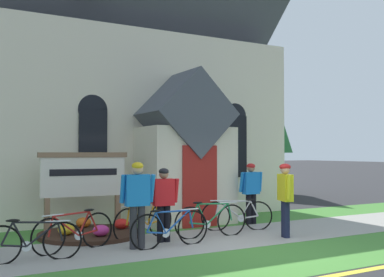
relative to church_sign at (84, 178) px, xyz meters
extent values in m
plane|color=#2B2B2D|center=(2.46, 0.27, -1.31)|extent=(140.00, 140.00, 0.00)
cube|color=#99968E|center=(0.50, -2.17, -1.30)|extent=(32.00, 2.43, 0.01)
cube|color=#427F33|center=(0.50, -4.47, -1.30)|extent=(32.00, 2.17, 0.01)
cube|color=#427F33|center=(0.50, 0.01, -1.30)|extent=(24.00, 1.91, 0.01)
cube|color=beige|center=(0.50, 5.52, 1.41)|extent=(12.98, 9.12, 5.43)
cube|color=#4C515B|center=(0.50, 5.52, 5.77)|extent=(13.48, 9.28, 9.28)
cube|color=beige|center=(2.84, 0.16, -0.01)|extent=(2.40, 1.60, 2.60)
cube|color=#4C515B|center=(2.84, 0.16, 1.64)|extent=(2.40, 1.80, 2.40)
cube|color=maroon|center=(2.84, -0.66, -0.26)|extent=(1.00, 0.06, 2.10)
cube|color=black|center=(0.50, 0.93, 0.79)|extent=(0.76, 0.06, 1.90)
cone|color=black|center=(0.50, 0.93, 1.74)|extent=(0.80, 0.06, 0.80)
cube|color=black|center=(5.04, 0.93, 0.79)|extent=(0.76, 0.06, 1.90)
cone|color=black|center=(5.04, 0.93, 1.74)|extent=(0.80, 0.06, 0.80)
cube|color=#7F6047|center=(-0.85, 0.04, -0.87)|extent=(0.12, 0.12, 0.87)
cube|color=#7F6047|center=(0.85, -0.03, -0.87)|extent=(0.12, 0.12, 0.87)
cube|color=silver|center=(0.00, 0.00, 0.03)|extent=(2.02, 0.16, 0.94)
cube|color=#7F6047|center=(0.00, 0.00, 0.56)|extent=(2.14, 0.21, 0.12)
cube|color=black|center=(0.00, -0.04, 0.14)|extent=(1.61, 0.08, 0.16)
cylinder|color=#382319|center=(0.00, -0.57, -1.26)|extent=(2.33, 2.33, 0.10)
ellipsoid|color=red|center=(0.79, -0.49, -1.09)|extent=(0.36, 0.36, 0.24)
ellipsoid|color=orange|center=(0.05, 0.15, -1.09)|extent=(0.36, 0.36, 0.24)
ellipsoid|color=gold|center=(-0.57, -0.69, -1.09)|extent=(0.36, 0.36, 0.24)
ellipsoid|color=#CC338C|center=(0.06, -1.17, -1.09)|extent=(0.36, 0.36, 0.24)
torus|color=black|center=(3.90, -1.71, -0.96)|extent=(0.69, 0.31, 0.73)
torus|color=black|center=(2.91, -1.30, -0.96)|extent=(0.69, 0.31, 0.73)
cylinder|color=#B7B7BC|center=(3.25, -1.44, -0.80)|extent=(0.55, 0.25, 0.45)
cylinder|color=#B7B7BC|center=(3.36, -1.49, -0.59)|extent=(0.74, 0.33, 0.04)
cylinder|color=#B7B7BC|center=(3.61, -1.59, -0.80)|extent=(0.26, 0.13, 0.44)
cylinder|color=#B7B7BC|center=(3.70, -1.63, -0.98)|extent=(0.41, 0.20, 0.09)
cylinder|color=#B7B7BC|center=(3.81, -1.67, -0.77)|extent=(0.22, 0.12, 0.39)
cylinder|color=#B7B7BC|center=(2.95, -1.32, -0.77)|extent=(0.12, 0.08, 0.38)
ellipsoid|color=black|center=(3.72, -1.64, -0.56)|extent=(0.25, 0.17, 0.05)
cylinder|color=silver|center=(2.99, -1.34, -0.57)|extent=(0.42, 0.19, 0.03)
cylinder|color=silver|center=(3.50, -1.55, -1.01)|extent=(0.17, 0.09, 0.18)
torus|color=black|center=(-0.22, -1.81, -0.96)|extent=(0.70, 0.24, 0.72)
torus|color=black|center=(-1.25, -2.12, -0.96)|extent=(0.70, 0.24, 0.72)
cylinder|color=#A51E19|center=(-0.90, -2.02, -0.80)|extent=(0.57, 0.20, 0.46)
cylinder|color=#A51E19|center=(-0.79, -1.98, -0.58)|extent=(0.77, 0.27, 0.05)
cylinder|color=#A51E19|center=(-0.52, -1.90, -0.79)|extent=(0.27, 0.11, 0.46)
cylinder|color=#A51E19|center=(-0.43, -1.87, -0.99)|extent=(0.43, 0.16, 0.09)
cylinder|color=#A51E19|center=(-0.31, -1.84, -0.76)|extent=(0.23, 0.10, 0.41)
cylinder|color=#A51E19|center=(-1.21, -2.11, -0.77)|extent=(0.13, 0.07, 0.39)
ellipsoid|color=black|center=(-0.41, -1.87, -0.54)|extent=(0.25, 0.15, 0.05)
cylinder|color=silver|center=(-1.17, -2.10, -0.56)|extent=(0.43, 0.15, 0.03)
cylinder|color=silver|center=(-0.63, -1.94, -1.01)|extent=(0.18, 0.07, 0.18)
torus|color=black|center=(0.55, -2.56, -0.96)|extent=(0.73, 0.08, 0.73)
torus|color=black|center=(1.61, -2.50, -0.96)|extent=(0.73, 0.08, 0.73)
cylinder|color=#194CA5|center=(1.25, -2.52, -0.80)|extent=(0.58, 0.07, 0.45)
cylinder|color=#194CA5|center=(1.14, -2.52, -0.58)|extent=(0.79, 0.08, 0.04)
cylinder|color=#194CA5|center=(0.86, -2.54, -0.80)|extent=(0.27, 0.05, 0.45)
cylinder|color=#194CA5|center=(0.76, -2.54, -0.98)|extent=(0.43, 0.06, 0.09)
cylinder|color=#194CA5|center=(0.65, -2.55, -0.77)|extent=(0.23, 0.05, 0.39)
cylinder|color=#194CA5|center=(1.57, -2.50, -0.77)|extent=(0.12, 0.04, 0.38)
ellipsoid|color=black|center=(0.74, -2.55, -0.55)|extent=(0.24, 0.09, 0.05)
cylinder|color=silver|center=(1.53, -2.50, -0.57)|extent=(0.44, 0.05, 0.03)
cylinder|color=silver|center=(0.98, -2.53, -1.01)|extent=(0.18, 0.03, 0.18)
torus|color=black|center=(1.84, -1.95, -0.95)|extent=(0.74, 0.09, 0.74)
torus|color=black|center=(2.89, -2.03, -0.95)|extent=(0.74, 0.09, 0.74)
cylinder|color=#19723F|center=(2.54, -2.01, -0.78)|extent=(0.57, 0.08, 0.47)
cylinder|color=#19723F|center=(2.42, -2.00, -0.55)|extent=(0.78, 0.10, 0.06)
cylinder|color=#19723F|center=(2.15, -1.98, -0.77)|extent=(0.27, 0.06, 0.48)
cylinder|color=#19723F|center=(2.05, -1.97, -0.98)|extent=(0.43, 0.07, 0.09)
cylinder|color=#19723F|center=(1.94, -1.96, -0.75)|extent=(0.22, 0.05, 0.43)
cylinder|color=#19723F|center=(2.85, -2.03, -0.76)|extent=(0.12, 0.05, 0.40)
ellipsoid|color=black|center=(2.03, -1.97, -0.51)|extent=(0.25, 0.10, 0.05)
cylinder|color=silver|center=(2.81, -2.03, -0.54)|extent=(0.44, 0.06, 0.03)
cylinder|color=silver|center=(2.26, -1.98, -1.01)|extent=(0.18, 0.03, 0.18)
torus|color=black|center=(-2.11, -2.45, -0.97)|extent=(0.70, 0.10, 0.70)
torus|color=black|center=(-1.09, -2.54, -0.97)|extent=(0.70, 0.10, 0.70)
cylinder|color=black|center=(-1.44, -2.51, -0.83)|extent=(0.55, 0.08, 0.41)
cylinder|color=black|center=(-1.55, -2.50, -0.61)|extent=(0.76, 0.10, 0.08)
cylinder|color=black|center=(-1.81, -2.48, -0.81)|extent=(0.26, 0.06, 0.45)
cylinder|color=black|center=(-1.90, -2.47, -1.00)|extent=(0.42, 0.07, 0.09)
cylinder|color=black|center=(-2.02, -2.46, -0.78)|extent=(0.22, 0.05, 0.40)
cylinder|color=black|center=(-1.13, -2.54, -0.81)|extent=(0.12, 0.05, 0.34)
ellipsoid|color=black|center=(-1.93, -2.47, -0.56)|extent=(0.25, 0.10, 0.05)
cylinder|color=silver|center=(-1.17, -2.54, -0.62)|extent=(0.44, 0.07, 0.03)
cylinder|color=silver|center=(-1.70, -2.49, -1.02)|extent=(0.18, 0.04, 0.18)
torus|color=black|center=(1.45, -1.24, -0.95)|extent=(0.71, 0.29, 0.74)
torus|color=black|center=(0.50, -1.59, -0.95)|extent=(0.71, 0.29, 0.74)
cylinder|color=orange|center=(0.82, -1.47, -0.78)|extent=(0.53, 0.22, 0.47)
cylinder|color=orange|center=(0.92, -1.43, -0.54)|extent=(0.72, 0.29, 0.08)
cylinder|color=orange|center=(1.17, -1.34, -0.76)|extent=(0.25, 0.12, 0.50)
cylinder|color=orange|center=(1.26, -1.31, -0.98)|extent=(0.40, 0.17, 0.09)
cylinder|color=orange|center=(1.36, -1.27, -0.74)|extent=(0.21, 0.11, 0.44)
cylinder|color=orange|center=(0.53, -1.57, -0.76)|extent=(0.12, 0.07, 0.40)
ellipsoid|color=black|center=(1.28, -1.30, -0.49)|extent=(0.25, 0.16, 0.05)
cylinder|color=silver|center=(0.57, -1.56, -0.54)|extent=(0.42, 0.18, 0.03)
cylinder|color=silver|center=(1.07, -1.38, -1.00)|extent=(0.18, 0.08, 0.18)
cylinder|color=#191E38|center=(3.80, -2.89, -0.89)|extent=(0.15, 0.15, 0.83)
cylinder|color=#191E38|center=(3.83, -2.78, -0.89)|extent=(0.15, 0.15, 0.83)
cube|color=yellow|center=(3.82, -2.84, -0.18)|extent=(0.32, 0.50, 0.60)
sphere|color=tan|center=(3.82, -2.84, 0.23)|extent=(0.21, 0.21, 0.21)
ellipsoid|color=red|center=(3.82, -2.84, 0.29)|extent=(0.32, 0.29, 0.15)
cylinder|color=yellow|center=(3.70, -3.10, -0.15)|extent=(0.09, 0.12, 0.55)
cylinder|color=yellow|center=(3.93, -2.58, -0.15)|extent=(0.09, 0.10, 0.54)
cylinder|color=black|center=(1.10, -2.00, -0.91)|extent=(0.15, 0.15, 0.78)
cylinder|color=black|center=(1.25, -2.02, -0.91)|extent=(0.15, 0.15, 0.78)
cube|color=red|center=(1.17, -2.01, -0.24)|extent=(0.46, 0.24, 0.57)
sphere|color=#936B51|center=(1.17, -2.01, 0.15)|extent=(0.20, 0.20, 0.20)
ellipsoid|color=black|center=(1.17, -2.01, 0.21)|extent=(0.24, 0.27, 0.14)
cylinder|color=red|center=(0.91, -1.94, -0.21)|extent=(0.09, 0.18, 0.52)
cylinder|color=red|center=(1.44, -2.08, -0.21)|extent=(0.09, 0.18, 0.52)
cylinder|color=#2D2D33|center=(0.34, -2.37, -0.88)|extent=(0.15, 0.15, 0.86)
cylinder|color=#2D2D33|center=(0.50, -2.38, -0.88)|extent=(0.15, 0.15, 0.86)
cube|color=blue|center=(0.42, -2.37, -0.14)|extent=(0.50, 0.25, 0.62)
sphere|color=tan|center=(0.42, -2.37, 0.29)|extent=(0.22, 0.22, 0.22)
ellipsoid|color=gold|center=(0.42, -2.37, 0.35)|extent=(0.26, 0.30, 0.15)
cylinder|color=blue|center=(0.14, -2.30, -0.11)|extent=(0.09, 0.18, 0.57)
cylinder|color=blue|center=(0.71, -2.44, -0.11)|extent=(0.09, 0.22, 0.57)
cylinder|color=black|center=(4.22, -0.87, -0.90)|extent=(0.15, 0.15, 0.80)
cylinder|color=black|center=(4.37, -0.87, -0.90)|extent=(0.15, 0.15, 0.80)
cube|color=blue|center=(4.30, -0.87, -0.21)|extent=(0.45, 0.20, 0.59)
sphere|color=#936B51|center=(4.30, -0.87, 0.19)|extent=(0.21, 0.21, 0.21)
ellipsoid|color=red|center=(4.30, -0.87, 0.25)|extent=(0.22, 0.26, 0.15)
cylinder|color=blue|center=(4.02, -0.83, -0.18)|extent=(0.09, 0.18, 0.54)
cylinder|color=blue|center=(4.57, -0.91, -0.18)|extent=(0.09, 0.14, 0.53)
cylinder|color=#4C3823|center=(9.63, 6.12, -0.36)|extent=(0.33, 0.33, 1.90)
cone|color=#23662D|center=(9.63, 6.12, 3.41)|extent=(3.35, 3.35, 5.63)
camera|label=1|loc=(-3.08, -11.02, 0.63)|focal=43.39mm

